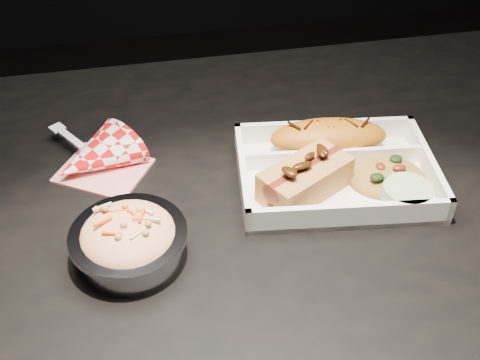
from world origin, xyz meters
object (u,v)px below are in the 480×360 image
fried_pastry (328,137)px  hotdog (305,176)px  food_tray (335,175)px  foil_coleslaw_cup (129,239)px  napkin_fork (94,158)px  dining_table (228,264)px

fried_pastry → hotdog: hotdog is taller
food_tray → fried_pastry: size_ratio=1.70×
foil_coleslaw_cup → napkin_fork: (-0.04, 0.17, -0.01)m
dining_table → fried_pastry: 0.22m
food_tray → fried_pastry: 0.06m
dining_table → foil_coleslaw_cup: size_ratio=9.11×
hotdog → napkin_fork: (-0.26, 0.11, -0.02)m
hotdog → napkin_fork: napkin_fork is taller
fried_pastry → napkin_fork: napkin_fork is taller
dining_table → fried_pastry: size_ratio=7.56×
hotdog → foil_coleslaw_cup: 0.23m
food_tray → foil_coleslaw_cup: (-0.27, -0.08, 0.02)m
dining_table → napkin_fork: 0.23m
napkin_fork → dining_table: bearing=17.6°
fried_pastry → food_tray: bearing=-97.0°
dining_table → hotdog: size_ratio=9.19×
food_tray → fried_pastry: fried_pastry is taller
dining_table → food_tray: (0.15, 0.04, 0.10)m
dining_table → foil_coleslaw_cup: 0.18m
food_tray → foil_coleslaw_cup: bearing=-155.9°
foil_coleslaw_cup → napkin_fork: napkin_fork is taller
fried_pastry → foil_coleslaw_cup: (-0.28, -0.14, -0.00)m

